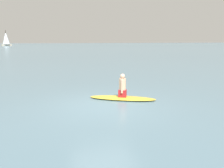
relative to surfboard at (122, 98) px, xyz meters
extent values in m
plane|color=slate|center=(0.98, 0.67, -0.05)|extent=(400.00, 400.00, 0.00)
ellipsoid|color=gold|center=(0.00, 0.00, 0.00)|extent=(2.83, 1.99, 0.11)
cube|color=#A51E23|center=(0.00, 0.00, 0.20)|extent=(0.41, 0.38, 0.30)
cylinder|color=#D6AD8E|center=(0.00, 0.00, 0.59)|extent=(0.38, 0.38, 0.50)
sphere|color=#D6AD8E|center=(0.00, 0.00, 0.93)|extent=(0.20, 0.20, 0.20)
cylinder|color=#D6AD8E|center=(0.08, 0.15, 0.52)|extent=(0.11, 0.11, 0.55)
cylinder|color=#D6AD8E|center=(-0.08, -0.15, 0.52)|extent=(0.11, 0.11, 0.55)
cube|color=#B2A893|center=(17.40, -104.85, 0.33)|extent=(4.36, 2.88, 0.76)
cylinder|color=#4C4238|center=(17.40, -104.85, 3.71)|extent=(0.34, 0.34, 6.02)
cone|color=white|center=(17.40, -104.85, 3.35)|extent=(3.90, 3.90, 5.30)
camera|label=1|loc=(3.20, 9.07, 2.39)|focal=37.71mm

